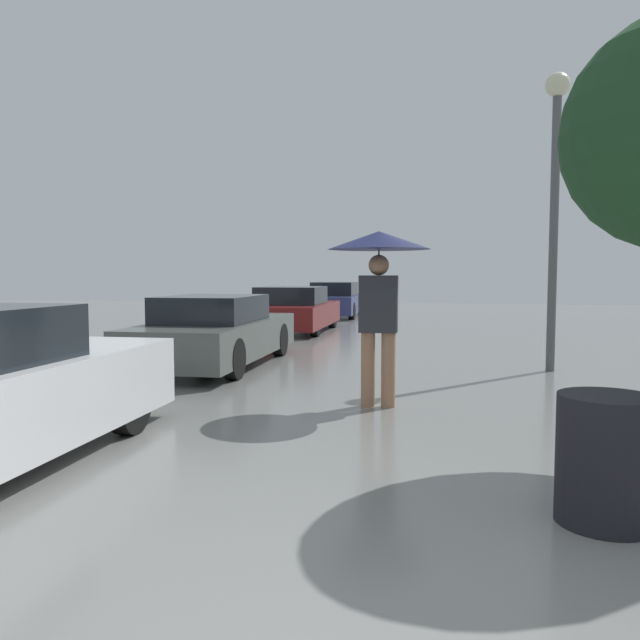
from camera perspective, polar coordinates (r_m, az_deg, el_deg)
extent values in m
cylinder|color=#9E7051|center=(7.03, 4.40, -4.51)|extent=(0.16, 0.16, 0.84)
cylinder|color=#9E7051|center=(7.01, 6.26, -4.55)|extent=(0.16, 0.16, 0.84)
cube|color=#2D2D33|center=(6.95, 5.37, 1.48)|extent=(0.42, 0.25, 0.63)
sphere|color=#9E7051|center=(6.94, 5.40, 5.02)|extent=(0.23, 0.23, 0.23)
cylinder|color=#515456|center=(6.94, 5.39, 3.71)|extent=(0.02, 0.02, 0.67)
cone|color=#191E4C|center=(6.95, 5.41, 7.27)|extent=(1.13, 1.13, 0.20)
cylinder|color=black|center=(6.10, -17.04, -7.30)|extent=(0.18, 0.58, 0.58)
cube|color=#4C514C|center=(10.32, -9.40, -1.62)|extent=(1.60, 4.26, 0.57)
cube|color=black|center=(10.09, -9.84, 1.03)|extent=(1.36, 1.92, 0.41)
cylinder|color=black|center=(11.82, -10.51, -1.64)|extent=(0.18, 0.59, 0.59)
cylinder|color=black|center=(11.39, -3.71, -1.80)|extent=(0.18, 0.59, 0.59)
cylinder|color=black|center=(9.42, -16.26, -3.22)|extent=(0.18, 0.59, 0.59)
cylinder|color=black|center=(8.87, -7.88, -3.54)|extent=(0.18, 0.59, 0.59)
cube|color=maroon|center=(16.20, -2.46, 0.52)|extent=(1.83, 4.07, 0.56)
cube|color=black|center=(15.98, -2.62, 2.27)|extent=(1.56, 1.83, 0.44)
cylinder|color=black|center=(17.63, -4.15, 0.33)|extent=(0.18, 0.59, 0.59)
cylinder|color=black|center=(17.29, 1.14, 0.26)|extent=(0.18, 0.59, 0.59)
cylinder|color=black|center=(15.21, -6.54, -0.31)|extent=(0.18, 0.59, 0.59)
cylinder|color=black|center=(14.81, -0.43, -0.40)|extent=(0.18, 0.59, 0.59)
cube|color=navy|center=(21.75, 1.43, 1.50)|extent=(1.64, 4.03, 0.60)
cube|color=black|center=(21.53, 1.35, 2.87)|extent=(1.40, 1.82, 0.46)
cylinder|color=black|center=(23.11, 0.11, 1.23)|extent=(0.18, 0.56, 0.56)
cylinder|color=black|center=(22.90, 3.75, 1.20)|extent=(0.18, 0.56, 0.56)
cylinder|color=black|center=(20.66, -1.14, 0.88)|extent=(0.18, 0.56, 0.56)
cylinder|color=black|center=(20.42, 2.93, 0.83)|extent=(0.18, 0.56, 0.56)
cylinder|color=#515456|center=(10.15, 20.58, 7.39)|extent=(0.13, 0.13, 4.19)
sphere|color=beige|center=(10.51, 20.91, 19.46)|extent=(0.36, 0.36, 0.36)
cylinder|color=black|center=(4.16, 24.69, -11.51)|extent=(0.57, 0.57, 0.77)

